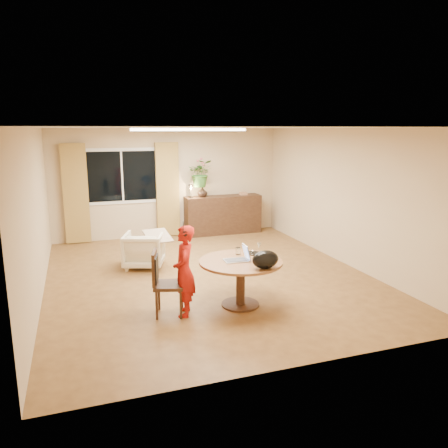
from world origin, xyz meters
name	(u,v)px	position (x,y,z in m)	size (l,w,h in m)	color
floor	(208,276)	(0.00, 0.00, 0.00)	(6.50, 6.50, 0.00)	brown
ceiling	(207,128)	(0.00, 0.00, 2.60)	(6.50, 6.50, 0.00)	white
wall_back	(169,183)	(0.00, 3.25, 1.30)	(5.50, 5.50, 0.00)	tan
wall_left	(36,214)	(-2.75, 0.00, 1.30)	(6.50, 6.50, 0.00)	tan
wall_right	(344,197)	(2.75, 0.00, 1.30)	(6.50, 6.50, 0.00)	tan
window	(122,176)	(-1.10, 3.23, 1.50)	(1.70, 0.03, 1.30)	white
curtain_left	(76,194)	(-2.15, 3.15, 1.15)	(0.55, 0.08, 2.25)	olive
curtain_right	(168,190)	(-0.05, 3.15, 1.15)	(0.55, 0.08, 2.25)	olive
ceiling_panel	(189,130)	(0.00, 1.20, 2.57)	(2.20, 0.35, 0.05)	white
dining_table	(241,270)	(0.07, -1.43, 0.55)	(1.22, 1.22, 0.70)	brown
dining_chair	(169,283)	(-0.99, -1.41, 0.47)	(0.45, 0.41, 0.93)	black
child	(184,271)	(-0.79, -1.48, 0.64)	(0.31, 0.47, 1.29)	red
laptop	(236,253)	(0.00, -1.43, 0.82)	(0.36, 0.24, 0.24)	#B7B7BC
tumbler	(238,251)	(0.15, -1.12, 0.75)	(0.08, 0.08, 0.11)	white
wine_glass	(259,249)	(0.44, -1.25, 0.79)	(0.07, 0.07, 0.19)	white
pot_lid	(253,253)	(0.37, -1.16, 0.71)	(0.22, 0.22, 0.04)	white
handbag	(265,260)	(0.26, -1.89, 0.82)	(0.39, 0.22, 0.26)	black
armchair	(144,250)	(-1.00, 0.90, 0.33)	(0.71, 0.73, 0.67)	beige
throw	(158,232)	(-0.74, 0.82, 0.68)	(0.45, 0.55, 0.03)	beige
sideboard	(223,215)	(1.31, 3.01, 0.48)	(1.90, 0.46, 0.95)	black
vase	(202,192)	(0.78, 3.01, 1.07)	(0.24, 0.24, 0.25)	black
bouquet	(201,173)	(0.74, 3.01, 1.53)	(0.59, 0.51, 0.66)	#396B28
book_stack	(243,193)	(1.84, 3.01, 0.99)	(0.18, 0.14, 0.08)	#996A4E
desk_lamp	(191,191)	(0.48, 2.96, 1.12)	(0.14, 0.14, 0.34)	black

